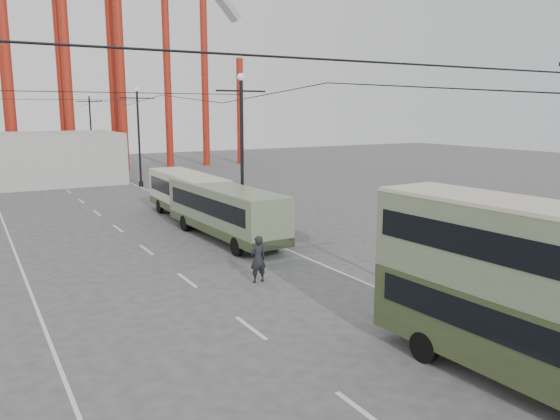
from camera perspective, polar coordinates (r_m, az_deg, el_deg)
ground at (r=16.12m, az=7.00°, el=-16.19°), size 160.00×160.00×0.00m
road_markings at (r=32.93m, az=-15.38°, el=-2.60°), size 12.52×120.00×0.01m
lamp_post_mid at (r=32.87m, az=-4.00°, el=5.98°), size 3.20×0.44×9.32m
lamp_post_far at (r=53.47m, az=-14.53°, el=7.37°), size 3.20×0.44×9.32m
lamp_post_distant at (r=74.88m, az=-19.14°, el=7.90°), size 3.20×0.44×9.32m
double_decker_bus at (r=15.35m, az=25.00°, el=-7.46°), size 2.82×9.24×4.90m
single_decker_green at (r=30.72m, az=-5.83°, el=0.03°), size 2.79×10.72×3.01m
single_decker_cream at (r=37.09m, az=-9.67°, el=1.73°), size 2.67×9.76×3.02m
pedestrian at (r=23.10m, az=-2.32°, el=-5.14°), size 0.74×0.48×2.02m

